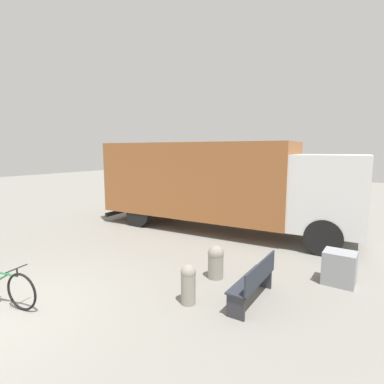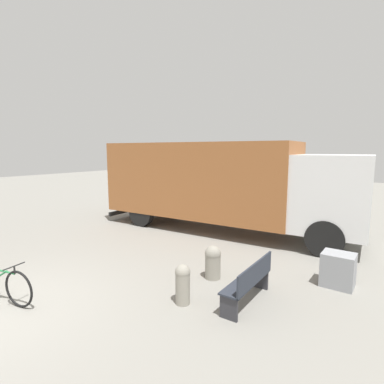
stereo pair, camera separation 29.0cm
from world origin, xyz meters
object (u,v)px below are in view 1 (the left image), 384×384
Objects in this scene: park_bench at (255,280)px; utility_box at (339,268)px; bollard_near_bench at (188,283)px; delivery_truck at (218,182)px; bicycle_far at (3,286)px; bollard_far_bench at (216,261)px.

park_bench reaches higher than utility_box.
utility_box is (2.31, 2.60, -0.06)m from bollard_near_bench.
delivery_truck is at bearing 113.17° from bollard_near_bench.
bicycle_far is 2.14× the size of bollard_far_bench.
delivery_truck is 5.34m from utility_box.
utility_box is (2.45, 1.26, -0.05)m from bollard_far_bench.
bollard_near_bench is 1.01× the size of bollard_far_bench.
delivery_truck reaches higher than bollard_far_bench.
delivery_truck reaches higher than bicycle_far.
delivery_truck is at bearing 118.50° from bollard_far_bench.
park_bench is 2.00× the size of bollard_near_bench.
bollard_far_bench is (2.78, 3.37, 0.03)m from bicycle_far.
bicycle_far is at bearing -138.43° from utility_box.
delivery_truck is 5.73× the size of bicycle_far.
delivery_truck is 5.58m from park_bench.
bollard_near_bench reaches higher than utility_box.
bollard_near_bench is at bearing -84.07° from bollard_far_bench.
delivery_truck is 4.51m from bollard_far_bench.
delivery_truck is 5.72m from bollard_near_bench.
bollard_near_bench is at bearing -71.26° from delivery_truck.
bicycle_far is (-3.98, -2.80, -0.08)m from park_bench.
park_bench is 2.13× the size of utility_box.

